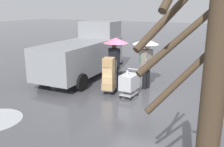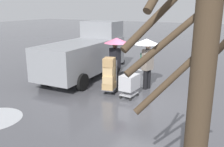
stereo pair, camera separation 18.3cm
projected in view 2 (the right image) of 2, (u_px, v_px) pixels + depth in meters
name	position (u px, v px, depth m)	size (l,w,h in m)	color
ground_plane	(138.00, 99.00, 9.34)	(90.00, 90.00, 0.00)	#4C4C51
cargo_van_parked_right	(86.00, 53.00, 12.03)	(2.32, 5.40, 2.60)	gray
shopping_cart_vendor	(129.00, 83.00, 9.40)	(0.61, 0.85, 1.04)	#B2B2B7
hand_dolly_boxes	(109.00, 75.00, 9.68)	(0.64, 0.79, 1.46)	#515156
pedestrian_pink_side	(116.00, 50.00, 10.38)	(1.04, 1.04, 2.15)	black
pedestrian_black_side	(147.00, 52.00, 10.09)	(1.04, 1.04, 2.15)	black
bare_tree_near	(194.00, 130.00, 2.62)	(1.56, 1.16, 4.06)	#423323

